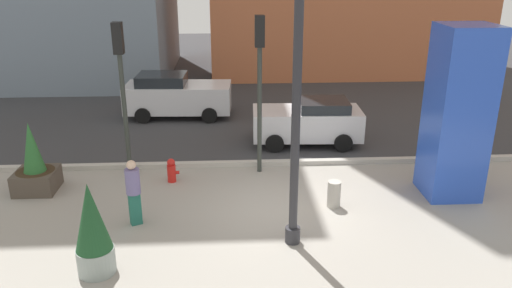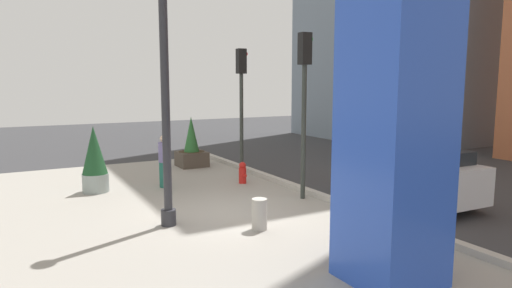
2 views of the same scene
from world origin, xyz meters
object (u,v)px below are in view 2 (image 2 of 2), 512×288
(car_intersection, at_px, (380,143))
(car_curb_west, at_px, (414,175))
(art_pillar_blue, at_px, (394,144))
(pedestrian_on_sidewalk, at_px, (164,159))
(fire_hydrant, at_px, (243,173))
(traffic_light_corner, at_px, (304,89))
(concrete_bollard, at_px, (259,214))
(traffic_light_far_side, at_px, (241,91))
(potted_plant_near_right, at_px, (192,149))
(potted_plant_near_left, at_px, (95,160))
(lamp_post, at_px, (165,101))

(car_intersection, distance_m, car_curb_west, 6.25)
(art_pillar_blue, bearing_deg, pedestrian_on_sidewalk, -171.40)
(art_pillar_blue, bearing_deg, car_intersection, 136.39)
(fire_hydrant, bearing_deg, traffic_light_corner, 13.43)
(traffic_light_corner, relative_size, car_curb_west, 1.23)
(concrete_bollard, height_order, traffic_light_far_side, traffic_light_far_side)
(concrete_bollard, distance_m, car_intersection, 10.03)
(traffic_light_corner, distance_m, pedestrian_on_sidewalk, 5.16)
(art_pillar_blue, relative_size, traffic_light_far_side, 1.02)
(fire_hydrant, height_order, traffic_light_far_side, traffic_light_far_side)
(concrete_bollard, height_order, pedestrian_on_sidewalk, pedestrian_on_sidewalk)
(traffic_light_corner, relative_size, traffic_light_far_side, 1.04)
(car_curb_west, bearing_deg, traffic_light_corner, -127.75)
(art_pillar_blue, bearing_deg, concrete_bollard, -169.25)
(potted_plant_near_right, xyz_separation_m, concrete_bollard, (8.40, -1.49, -0.36))
(potted_plant_near_left, relative_size, traffic_light_far_side, 0.45)
(car_intersection, relative_size, pedestrian_on_sidewalk, 2.56)
(fire_hydrant, distance_m, pedestrian_on_sidewalk, 2.70)
(potted_plant_near_right, xyz_separation_m, pedestrian_on_sidewalk, (3.19, -2.15, 0.24))
(art_pillar_blue, height_order, traffic_light_corner, traffic_light_corner)
(potted_plant_near_left, distance_m, traffic_light_corner, 6.90)
(pedestrian_on_sidewalk, bearing_deg, potted_plant_near_left, -103.13)
(car_curb_west, bearing_deg, pedestrian_on_sidewalk, -132.86)
(potted_plant_near_left, height_order, car_intersection, potted_plant_near_left)
(potted_plant_near_left, bearing_deg, car_intersection, 86.52)
(potted_plant_near_right, xyz_separation_m, traffic_light_far_side, (2.48, 1.07, 2.42))
(potted_plant_near_right, bearing_deg, car_curb_west, 22.71)
(traffic_light_corner, bearing_deg, concrete_bollard, -53.65)
(potted_plant_near_left, relative_size, fire_hydrant, 2.81)
(car_curb_west, bearing_deg, art_pillar_blue, -52.59)
(art_pillar_blue, xyz_separation_m, fire_hydrant, (-7.98, 1.24, -2.02))
(art_pillar_blue, xyz_separation_m, potted_plant_near_left, (-9.12, -3.39, -1.37))
(traffic_light_corner, height_order, traffic_light_far_side, traffic_light_corner)
(lamp_post, relative_size, traffic_light_corner, 1.27)
(traffic_light_far_side, height_order, pedestrian_on_sidewalk, traffic_light_far_side)
(lamp_post, xyz_separation_m, art_pillar_blue, (4.77, 2.41, -0.60))
(potted_plant_near_left, distance_m, fire_hydrant, 4.82)
(potted_plant_near_right, bearing_deg, car_intersection, 64.71)
(concrete_bollard, distance_m, car_curb_west, 5.06)
(fire_hydrant, bearing_deg, concrete_bollard, -22.55)
(art_pillar_blue, bearing_deg, potted_plant_near_left, -159.59)
(concrete_bollard, xyz_separation_m, car_curb_west, (0.07, 5.04, 0.46))
(car_intersection, bearing_deg, pedestrian_on_sidewalk, -91.27)
(car_intersection, distance_m, pedestrian_on_sidewalk, 9.34)
(potted_plant_near_left, relative_size, concrete_bollard, 2.81)
(car_intersection, bearing_deg, art_pillar_blue, -43.61)
(lamp_post, relative_size, car_intersection, 1.37)
(fire_hydrant, xyz_separation_m, traffic_light_far_side, (-1.37, 0.67, 2.79))
(lamp_post, relative_size, concrete_bollard, 8.20)
(concrete_bollard, distance_m, traffic_light_far_side, 7.03)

